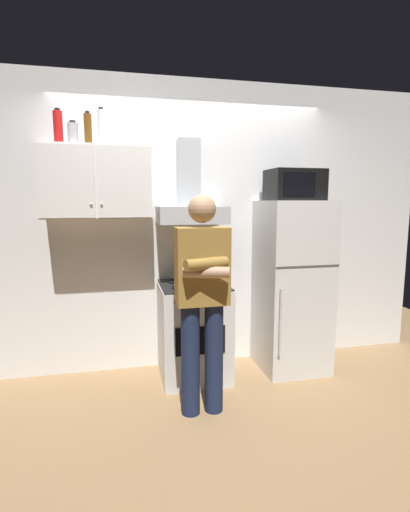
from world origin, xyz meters
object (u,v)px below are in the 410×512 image
(upper_cabinet, at_px, (97,182))
(bottle_soda_red, at_px, (58,127))
(bottle_canister_steel, at_px, (73,134))
(person_standing, at_px, (202,297))
(microwave, at_px, (294,185))
(bottle_vodka_clear, at_px, (101,128))
(range_hood, at_px, (190,201))
(refrigerator, at_px, (292,286))
(stove_oven, at_px, (194,331))
(bottle_beer_brown, at_px, (88,129))

(upper_cabinet, xyz_separation_m, bottle_soda_red, (-0.28, 0.00, 0.43))
(upper_cabinet, distance_m, bottle_canister_steel, 0.42)
(person_standing, xyz_separation_m, bottle_canister_steel, (-0.92, 0.71, 1.24))
(bottle_canister_steel, bearing_deg, microwave, -2.51)
(microwave, bearing_deg, bottle_vodka_clear, 175.90)
(range_hood, xyz_separation_m, refrigerator, (0.95, -0.13, -0.80))
(upper_cabinet, relative_size, stove_oven, 1.03)
(bottle_vodka_clear, bearing_deg, bottle_soda_red, -177.54)
(bottle_canister_steel, height_order, bottle_soda_red, bottle_soda_red)
(stove_oven, relative_size, microwave, 1.82)
(upper_cabinet, bearing_deg, bottle_beer_brown, -155.27)
(microwave, xyz_separation_m, bottle_soda_red, (-2.03, 0.11, 0.44))
(bottle_soda_red, bearing_deg, person_standing, -35.26)
(bottle_canister_steel, bearing_deg, stove_oven, -6.08)
(bottle_canister_steel, height_order, bottle_beer_brown, bottle_beer_brown)
(upper_cabinet, bearing_deg, person_standing, -44.26)
(range_hood, height_order, bottle_canister_steel, bottle_canister_steel)
(person_standing, distance_m, bottle_soda_red, 1.80)
(stove_oven, height_order, bottle_canister_steel, bottle_canister_steel)
(range_hood, relative_size, refrigerator, 0.47)
(refrigerator, bearing_deg, bottle_soda_red, 176.48)
(bottle_vodka_clear, height_order, bottle_beer_brown, bottle_vodka_clear)
(bottle_beer_brown, bearing_deg, range_hood, 1.69)
(stove_oven, height_order, person_standing, person_standing)
(refrigerator, distance_m, bottle_canister_steel, 2.34)
(range_hood, bearing_deg, microwave, -6.46)
(upper_cabinet, distance_m, person_standing, 1.35)
(bottle_beer_brown, bearing_deg, refrigerator, -3.20)
(person_standing, xyz_separation_m, bottle_vodka_clear, (-0.70, 0.75, 1.30))
(bottle_canister_steel, bearing_deg, range_hood, 1.38)
(bottle_canister_steel, distance_m, bottle_vodka_clear, 0.24)
(upper_cabinet, bearing_deg, bottle_vodka_clear, 15.70)
(range_hood, height_order, microwave, range_hood)
(microwave, relative_size, bottle_soda_red, 1.70)
(upper_cabinet, bearing_deg, microwave, -3.48)
(bottle_canister_steel, bearing_deg, person_standing, -37.61)
(stove_oven, relative_size, bottle_vodka_clear, 2.81)
(stove_oven, relative_size, bottle_canister_steel, 4.64)
(stove_oven, distance_m, bottle_vodka_clear, 1.92)
(person_standing, height_order, bottle_vodka_clear, bottle_vodka_clear)
(bottle_canister_steel, distance_m, bottle_soda_red, 0.13)
(microwave, xyz_separation_m, bottle_vodka_clear, (-1.70, 0.12, 0.46))
(microwave, relative_size, bottle_vodka_clear, 1.54)
(range_hood, xyz_separation_m, bottle_vodka_clear, (-0.75, 0.01, 0.60))
(range_hood, bearing_deg, upper_cabinet, -179.91)
(upper_cabinet, bearing_deg, range_hood, 0.09)
(bottle_soda_red, bearing_deg, bottle_canister_steel, -11.21)
(range_hood, relative_size, bottle_canister_steel, 3.98)
(person_standing, xyz_separation_m, bottle_soda_red, (-1.03, 0.73, 1.28))
(range_hood, distance_m, bottle_vodka_clear, 0.96)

